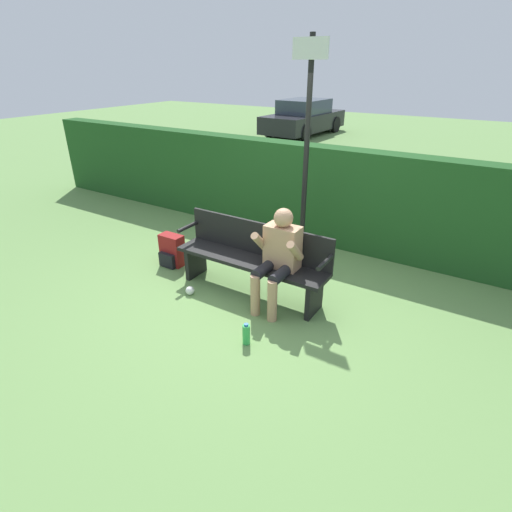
{
  "coord_description": "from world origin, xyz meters",
  "views": [
    {
      "loc": [
        2.36,
        -3.62,
        2.62
      ],
      "look_at": [
        0.15,
        -0.1,
        0.59
      ],
      "focal_mm": 28.0,
      "sensor_mm": 36.0,
      "label": 1
    }
  ],
  "objects_px": {
    "person_seated": "(278,254)",
    "signpost": "(307,144)",
    "water_bottle": "(246,334)",
    "backpack": "(172,251)",
    "park_bench": "(253,257)",
    "parked_car": "(304,118)"
  },
  "relations": [
    {
      "from": "water_bottle",
      "to": "signpost",
      "type": "xyz_separation_m",
      "value": [
        -0.39,
        2.04,
        1.55
      ]
    },
    {
      "from": "signpost",
      "to": "parked_car",
      "type": "distance_m",
      "value": 11.36
    },
    {
      "from": "water_bottle",
      "to": "signpost",
      "type": "relative_size",
      "value": 0.08
    },
    {
      "from": "person_seated",
      "to": "backpack",
      "type": "bearing_deg",
      "value": 176.21
    },
    {
      "from": "backpack",
      "to": "parked_car",
      "type": "relative_size",
      "value": 0.11
    },
    {
      "from": "park_bench",
      "to": "signpost",
      "type": "bearing_deg",
      "value": 83.55
    },
    {
      "from": "park_bench",
      "to": "person_seated",
      "type": "distance_m",
      "value": 0.47
    },
    {
      "from": "signpost",
      "to": "parked_car",
      "type": "height_order",
      "value": "signpost"
    },
    {
      "from": "signpost",
      "to": "water_bottle",
      "type": "bearing_deg",
      "value": -79.14
    },
    {
      "from": "park_bench",
      "to": "signpost",
      "type": "relative_size",
      "value": 0.67
    },
    {
      "from": "park_bench",
      "to": "signpost",
      "type": "height_order",
      "value": "signpost"
    },
    {
      "from": "person_seated",
      "to": "signpost",
      "type": "height_order",
      "value": "signpost"
    },
    {
      "from": "parked_car",
      "to": "water_bottle",
      "type": "bearing_deg",
      "value": -153.24
    },
    {
      "from": "water_bottle",
      "to": "parked_car",
      "type": "height_order",
      "value": "parked_car"
    },
    {
      "from": "backpack",
      "to": "signpost",
      "type": "xyz_separation_m",
      "value": [
        1.48,
        1.11,
        1.45
      ]
    },
    {
      "from": "park_bench",
      "to": "signpost",
      "type": "xyz_separation_m",
      "value": [
        0.12,
        1.1,
        1.19
      ]
    },
    {
      "from": "person_seated",
      "to": "parked_car",
      "type": "distance_m",
      "value": 12.54
    },
    {
      "from": "park_bench",
      "to": "backpack",
      "type": "relative_size",
      "value": 4.38
    },
    {
      "from": "park_bench",
      "to": "backpack",
      "type": "xyz_separation_m",
      "value": [
        -1.36,
        -0.0,
        -0.26
      ]
    },
    {
      "from": "parked_car",
      "to": "backpack",
      "type": "bearing_deg",
      "value": -159.79
    },
    {
      "from": "water_bottle",
      "to": "park_bench",
      "type": "bearing_deg",
      "value": 118.89
    },
    {
      "from": "backpack",
      "to": "parked_car",
      "type": "bearing_deg",
      "value": 106.97
    }
  ]
}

